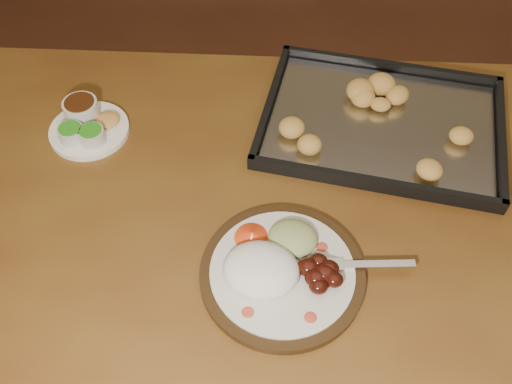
# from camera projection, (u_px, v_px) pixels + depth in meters

# --- Properties ---
(ground) EXTENTS (4.00, 4.00, 0.00)m
(ground) POSITION_uv_depth(u_px,v_px,m) (357.00, 363.00, 1.63)
(ground) COLOR brown
(ground) RESTS_ON ground
(dining_table) EXTENTS (1.62, 1.11, 0.75)m
(dining_table) POSITION_uv_depth(u_px,v_px,m) (261.00, 243.00, 1.11)
(dining_table) COLOR brown
(dining_table) RESTS_ON ground
(dinner_plate) EXTENTS (0.35, 0.28, 0.06)m
(dinner_plate) POSITION_uv_depth(u_px,v_px,m) (279.00, 269.00, 0.94)
(dinner_plate) COLOR black
(dinner_plate) RESTS_ON dining_table
(condiment_saucer) EXTENTS (0.16, 0.16, 0.05)m
(condiment_saucer) POSITION_uv_depth(u_px,v_px,m) (86.00, 124.00, 1.15)
(condiment_saucer) COLOR white
(condiment_saucer) RESTS_ON dining_table
(baking_tray) EXTENTS (0.49, 0.37, 0.05)m
(baking_tray) POSITION_uv_depth(u_px,v_px,m) (382.00, 121.00, 1.16)
(baking_tray) COLOR black
(baking_tray) RESTS_ON dining_table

